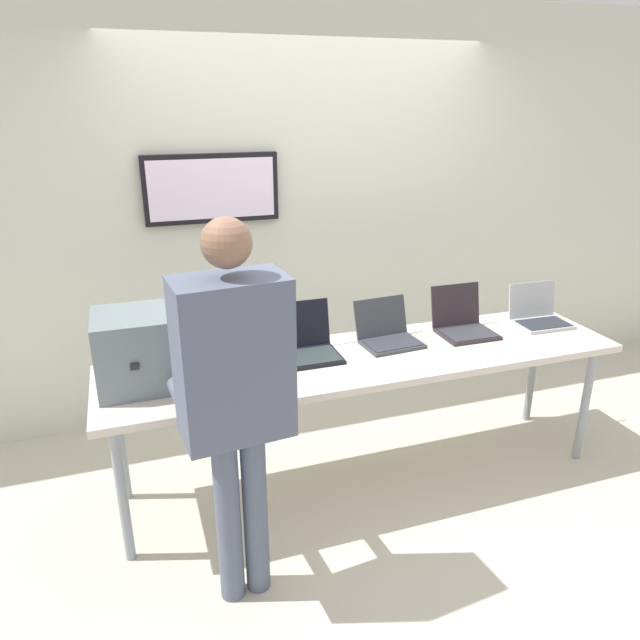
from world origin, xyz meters
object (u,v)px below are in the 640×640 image
Objects in this scene: workbench at (367,364)px; person at (234,385)px; equipment_box at (133,350)px; laptop_station_0 at (216,356)px; laptop_station_1 at (305,344)px; laptop_station_4 at (538,315)px; laptop_station_2 at (388,333)px; laptop_station_3 at (463,323)px.

person is (-0.86, -0.62, 0.31)m from workbench.
equipment_box is 1.13× the size of laptop_station_0.
laptop_station_0 is 1.02× the size of laptop_station_1.
person is at bearing -160.56° from laptop_station_4.
laptop_station_0 is 1.02× the size of laptop_station_4.
laptop_station_4 is (1.03, -0.02, 0.00)m from laptop_station_2.
laptop_station_0 is 0.76m from person.
equipment_box is at bearing -177.23° from laptop_station_3.
person reaches higher than workbench.
equipment_box is at bearing -169.76° from laptop_station_0.
workbench is 1.25m from equipment_box.
workbench is 8.26× the size of laptop_station_2.
laptop_station_1 is (0.50, 0.01, -0.00)m from laptop_station_0.
equipment_box is 1.92m from laptop_station_3.
laptop_station_1 is at bearing 159.86° from workbench.
person reaches higher than laptop_station_1.
equipment_box is 1.11× the size of laptop_station_2.
laptop_station_1 is 1.54m from laptop_station_4.
laptop_station_0 reaches higher than laptop_station_2.
equipment_box is 1.15× the size of laptop_station_4.
equipment_box is 0.22× the size of person.
laptop_station_2 is (1.41, 0.09, -0.13)m from equipment_box.
laptop_station_1 is 0.20× the size of person.
equipment_box is at bearing 119.40° from person.
workbench is at bearing -174.85° from laptop_station_4.
laptop_station_2 is 1.30m from person.
laptop_station_0 is 0.50m from laptop_station_1.
laptop_station_1 is at bearing 179.68° from laptop_station_4.
laptop_station_0 is at bearing -178.92° from laptop_station_2.
laptop_station_3 is (1.00, 0.01, -0.00)m from laptop_station_1.
person reaches higher than laptop_station_0.
equipment_box is 0.43m from laptop_station_0.
laptop_station_2 is at bearing 3.77° from equipment_box.
workbench is 8.55× the size of laptop_station_1.
equipment_box is 0.76m from person.
laptop_station_0 reaches higher than laptop_station_3.
laptop_station_4 is at bearing -1.24° from laptop_station_2.
laptop_station_3 is at bearing 10.93° from workbench.
person is (-0.53, -0.74, 0.19)m from laptop_station_1.
equipment_box is at bearing 178.16° from workbench.
laptop_station_3 is 0.97× the size of laptop_station_4.
workbench is at bearing -169.07° from laptop_station_3.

